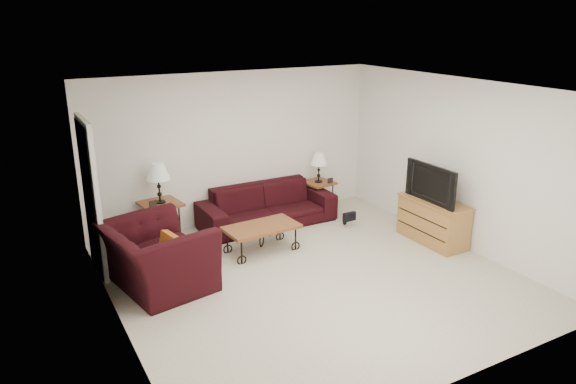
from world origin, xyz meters
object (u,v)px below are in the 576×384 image
at_px(side_table_right, 318,196).
at_px(television, 435,183).
at_px(side_table_left, 162,222).
at_px(lamp_left, 159,183).
at_px(lamp_right, 319,167).
at_px(coffee_table, 262,239).
at_px(tv_stand, 433,221).
at_px(armchair, 157,256).
at_px(sofa, 267,206).
at_px(backpack, 345,212).

relative_size(side_table_right, television, 0.53).
distance_m(side_table_left, side_table_right, 2.85).
relative_size(side_table_right, lamp_left, 0.85).
relative_size(side_table_right, lamp_right, 1.00).
bearing_deg(lamp_left, coffee_table, -43.68).
bearing_deg(side_table_left, lamp_left, 0.00).
relative_size(coffee_table, tv_stand, 0.97).
height_order(lamp_left, lamp_right, lamp_left).
bearing_deg(tv_stand, side_table_left, 150.38).
height_order(lamp_left, tv_stand, lamp_left).
distance_m(armchair, television, 4.16).
xyz_separation_m(armchair, tv_stand, (4.11, -0.60, -0.09)).
relative_size(sofa, tv_stand, 2.02).
bearing_deg(television, armchair, -98.39).
distance_m(tv_stand, backpack, 1.45).
bearing_deg(lamp_left, backpack, -16.45).
xyz_separation_m(side_table_right, lamp_left, (-2.85, 0.00, 0.67)).
relative_size(lamp_right, backpack, 1.16).
xyz_separation_m(tv_stand, television, (-0.02, 0.00, 0.62)).
height_order(sofa, side_table_left, sofa).
bearing_deg(lamp_right, side_table_left, 180.00).
xyz_separation_m(side_table_left, armchair, (-0.48, -1.46, 0.12)).
bearing_deg(lamp_left, lamp_right, -0.00).
height_order(side_table_left, side_table_right, side_table_left).
bearing_deg(armchair, tv_stand, -109.04).
height_order(side_table_left, television, television).
bearing_deg(side_table_right, lamp_left, 180.00).
height_order(side_table_right, lamp_right, lamp_right).
distance_m(lamp_left, armchair, 1.62).
height_order(lamp_right, coffee_table, lamp_right).
height_order(lamp_left, television, same).
xyz_separation_m(lamp_right, television, (0.76, -2.06, 0.16)).
xyz_separation_m(sofa, tv_stand, (1.90, -1.88, 0.01)).
distance_m(armchair, backpack, 3.39).
distance_m(sofa, side_table_right, 1.13).
bearing_deg(sofa, lamp_left, 174.06).
bearing_deg(side_table_left, armchair, -108.17).
xyz_separation_m(sofa, lamp_left, (-1.73, 0.18, 0.60)).
bearing_deg(coffee_table, backpack, 9.25).
height_order(sofa, side_table_right, sofa).
bearing_deg(side_table_right, tv_stand, -69.31).
distance_m(sofa, coffee_table, 1.10).
xyz_separation_m(side_table_right, coffee_table, (-1.68, -1.11, -0.06)).
height_order(coffee_table, backpack, backpack).
distance_m(sofa, lamp_right, 1.22).
relative_size(armchair, television, 1.31).
height_order(side_table_right, tv_stand, tv_stand).
bearing_deg(sofa, lamp_right, 9.14).
distance_m(sofa, tv_stand, 2.67).
bearing_deg(side_table_right, lamp_right, 0.00).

